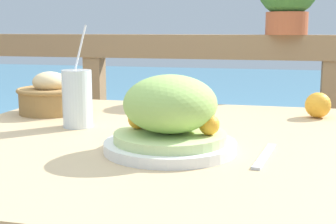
% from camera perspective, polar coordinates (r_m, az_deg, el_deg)
% --- Properties ---
extents(patio_table, '(0.99, 0.99, 0.78)m').
position_cam_1_polar(patio_table, '(1.08, -2.14, -8.38)').
color(patio_table, tan).
rests_on(patio_table, ground_plane).
extents(railing_fence, '(2.80, 0.08, 0.99)m').
position_cam_1_polar(railing_fence, '(1.81, 4.60, 0.58)').
color(railing_fence, '#937551').
rests_on(railing_fence, ground_plane).
extents(sea_backdrop, '(12.00, 4.00, 0.49)m').
position_cam_1_polar(sea_backdrop, '(4.34, 9.81, -0.24)').
color(sea_backdrop, teal).
rests_on(sea_backdrop, ground_plane).
extents(salad_plate, '(0.26, 0.26, 0.15)m').
position_cam_1_polar(salad_plate, '(0.91, 0.27, -0.78)').
color(salad_plate, white).
rests_on(salad_plate, patio_table).
extents(drink_glass, '(0.07, 0.07, 0.25)m').
position_cam_1_polar(drink_glass, '(1.16, -11.01, 1.63)').
color(drink_glass, silver).
rests_on(drink_glass, patio_table).
extents(bread_basket, '(0.19, 0.19, 0.12)m').
position_cam_1_polar(bread_basket, '(1.37, -14.15, 1.89)').
color(bread_basket, olive).
rests_on(bread_basket, patio_table).
extents(fork, '(0.04, 0.18, 0.00)m').
position_cam_1_polar(fork, '(0.90, 11.70, -5.24)').
color(fork, silver).
rests_on(fork, patio_table).
extents(orange_near_basket, '(0.07, 0.07, 0.07)m').
position_cam_1_polar(orange_near_basket, '(1.33, 17.81, 0.81)').
color(orange_near_basket, '#F9A328').
rests_on(orange_near_basket, patio_table).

